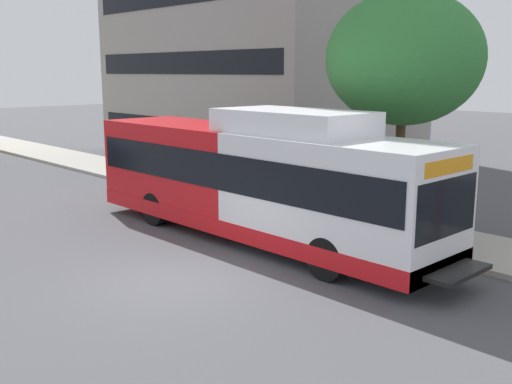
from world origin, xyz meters
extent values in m
plane|color=#4C4C51|center=(0.00, 8.00, 0.00)|extent=(120.00, 120.00, 0.00)
cube|color=#A8A399|center=(7.00, 6.00, 0.07)|extent=(3.00, 56.00, 0.14)
cube|color=white|center=(3.72, -1.54, 1.69)|extent=(2.54, 5.80, 2.73)
cube|color=red|center=(3.72, 4.26, 1.69)|extent=(2.54, 5.80, 2.73)
cube|color=red|center=(3.72, 1.36, 0.54)|extent=(2.57, 11.60, 0.44)
cube|color=black|center=(3.72, 1.36, 2.05)|extent=(2.58, 11.25, 0.96)
cube|color=black|center=(3.72, -4.40, 1.85)|extent=(2.34, 0.10, 1.24)
cube|color=orange|center=(3.72, -4.41, 2.72)|extent=(1.91, 0.08, 0.32)
cube|color=white|center=(3.72, -0.09, 3.35)|extent=(2.16, 4.06, 0.60)
cube|color=black|center=(3.72, -4.79, 0.55)|extent=(1.78, 0.60, 0.10)
cylinder|color=black|center=(2.59, -2.23, 0.50)|extent=(0.30, 1.00, 1.00)
cylinder|color=black|center=(4.85, -2.23, 0.50)|extent=(0.30, 1.00, 1.00)
cylinder|color=black|center=(2.59, 4.55, 0.50)|extent=(0.30, 1.00, 1.00)
cylinder|color=black|center=(4.85, 4.55, 0.50)|extent=(0.30, 1.00, 1.00)
cylinder|color=#4C3823|center=(7.74, -0.64, 1.71)|extent=(0.28, 0.28, 3.14)
ellipsoid|color=#337A38|center=(7.74, -0.64, 4.96)|extent=(4.48, 4.48, 3.81)
cube|color=black|center=(16.39, 14.52, 1.67)|extent=(10.95, 14.55, 1.10)
cube|color=black|center=(16.39, 14.52, 5.01)|extent=(10.95, 14.55, 1.10)
cube|color=black|center=(16.39, 14.52, 8.35)|extent=(10.95, 14.55, 1.10)
cylinder|color=#B7B7BC|center=(17.03, 29.33, 3.88)|extent=(1.10, 1.10, 7.77)
camera|label=1|loc=(-7.31, -10.40, 4.60)|focal=41.86mm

